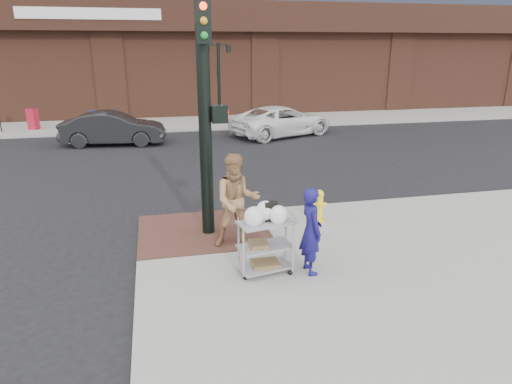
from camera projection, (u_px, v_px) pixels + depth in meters
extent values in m
plane|color=black|center=(238.00, 252.00, 9.33)|extent=(220.00, 220.00, 0.00)
cube|color=#989690|center=(308.00, 91.00, 41.64)|extent=(65.00, 36.00, 0.15)
cube|color=#512C26|center=(204.00, 231.00, 9.99)|extent=(2.80, 2.40, 0.01)
cylinder|color=black|center=(219.00, 83.00, 23.95)|extent=(0.16, 0.16, 4.00)
cube|color=black|center=(218.00, 45.00, 23.37)|extent=(1.20, 0.06, 0.06)
cube|color=black|center=(207.00, 49.00, 23.31)|extent=(0.22, 0.22, 0.35)
cube|color=black|center=(229.00, 49.00, 23.54)|extent=(0.22, 0.22, 0.35)
cylinder|color=black|center=(205.00, 117.00, 9.16)|extent=(0.26, 0.26, 5.00)
cube|color=black|center=(219.00, 114.00, 9.20)|extent=(0.32, 0.28, 0.34)
cube|color=#FF260C|center=(227.00, 114.00, 9.24)|extent=(0.02, 0.18, 0.22)
cube|color=black|center=(203.00, 21.00, 8.35)|extent=(0.28, 0.18, 0.80)
imported|color=#16125B|center=(311.00, 231.00, 7.96)|extent=(0.42, 0.60, 1.58)
imported|color=#9B7149|center=(237.00, 201.00, 9.01)|extent=(0.95, 0.75, 1.89)
imported|color=black|center=(113.00, 128.00, 19.17)|extent=(4.37, 1.93, 1.40)
imported|color=white|center=(282.00, 121.00, 21.16)|extent=(5.43, 3.95, 1.37)
cube|color=gray|center=(266.00, 223.00, 7.89)|extent=(1.02, 0.70, 0.03)
cube|color=gray|center=(265.00, 246.00, 8.03)|extent=(1.02, 0.70, 0.03)
cube|color=gray|center=(265.00, 266.00, 8.14)|extent=(1.02, 0.70, 0.03)
cube|color=black|center=(271.00, 212.00, 7.91)|extent=(0.23, 0.15, 0.33)
cube|color=brown|center=(259.00, 244.00, 7.98)|extent=(0.31, 0.35, 0.08)
cube|color=brown|center=(265.00, 263.00, 8.13)|extent=(0.48, 0.38, 0.07)
cylinder|color=yellow|center=(318.00, 220.00, 10.54)|extent=(0.25, 0.25, 0.07)
cylinder|color=yellow|center=(319.00, 207.00, 10.44)|extent=(0.18, 0.18, 0.55)
sphere|color=yellow|center=(320.00, 194.00, 10.35)|extent=(0.20, 0.20, 0.20)
cylinder|color=yellow|center=(319.00, 205.00, 10.43)|extent=(0.36, 0.08, 0.08)
cube|color=#A81328|center=(33.00, 119.00, 21.96)|extent=(0.53, 0.51, 0.99)
cube|color=navy|center=(94.00, 120.00, 21.96)|extent=(0.44, 0.41, 0.91)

